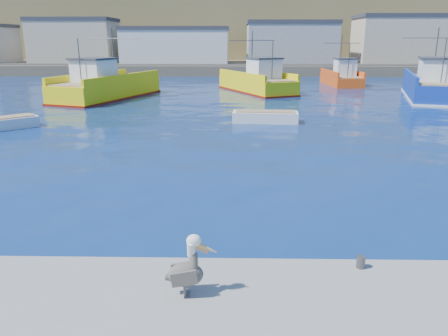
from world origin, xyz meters
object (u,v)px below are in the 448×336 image
object	(u,v)px
trawler_yellow_b	(257,82)
trawler_blue	(434,86)
skiff_far	(443,89)
trawler_yellow_a	(106,87)
skiff_mid	(265,118)
skiff_left	(2,125)
pelican	(187,270)
boat_orange	(342,77)

from	to	relation	value
trawler_yellow_b	trawler_blue	bearing A→B (deg)	-16.11
trawler_blue	skiff_far	distance (m)	7.53
skiff_far	trawler_yellow_a	bearing A→B (deg)	-168.87
trawler_yellow_b	skiff_mid	world-z (taller)	trawler_yellow_b
skiff_left	pelican	distance (m)	24.21
trawler_yellow_a	trawler_blue	world-z (taller)	trawler_blue
trawler_yellow_b	skiff_left	xyz separation A→B (m)	(-17.73, -21.38, -0.76)
trawler_yellow_b	pelican	size ratio (longest dim) A/B	9.18
skiff_far	trawler_blue	bearing A→B (deg)	-122.13
pelican	skiff_mid	bearing A→B (deg)	81.92
trawler_yellow_a	skiff_left	xyz separation A→B (m)	(-2.50, -15.58, -0.85)
boat_orange	skiff_far	size ratio (longest dim) A/B	2.30
skiff_far	skiff_mid	bearing A→B (deg)	-137.35
skiff_far	pelican	distance (m)	49.11
trawler_yellow_b	skiff_mid	xyz separation A→B (m)	(-0.41, -18.50, -0.75)
trawler_yellow_b	skiff_left	world-z (taller)	trawler_yellow_b
boat_orange	skiff_mid	bearing A→B (deg)	-113.85
trawler_yellow_a	pelican	size ratio (longest dim) A/B	10.32
trawler_yellow_a	trawler_blue	distance (m)	32.42
skiff_far	pelican	size ratio (longest dim) A/B	2.88
skiff_far	pelican	world-z (taller)	pelican
skiff_left	skiff_far	bearing A→B (deg)	30.32
trawler_blue	skiff_mid	distance (m)	22.22
trawler_blue	boat_orange	size ratio (longest dim) A/B	1.62
trawler_yellow_a	skiff_mid	distance (m)	19.54
pelican	trawler_blue	bearing A→B (deg)	60.04
trawler_yellow_b	skiff_far	size ratio (longest dim) A/B	3.19
trawler_yellow_a	skiff_left	size ratio (longest dim) A/B	3.30
boat_orange	skiff_mid	xyz separation A→B (m)	(-11.53, -26.07, -0.74)
trawler_yellow_b	boat_orange	bearing A→B (deg)	34.26
skiff_far	trawler_yellow_b	bearing A→B (deg)	-176.30
skiff_left	trawler_yellow_a	bearing A→B (deg)	80.89
boat_orange	trawler_yellow_a	bearing A→B (deg)	-153.10
trawler_yellow_b	skiff_left	distance (m)	27.78
boat_orange	skiff_mid	world-z (taller)	boat_orange
boat_orange	pelican	distance (m)	50.78
trawler_yellow_b	skiff_mid	bearing A→B (deg)	-91.28
trawler_blue	skiff_far	size ratio (longest dim) A/B	3.72
trawler_yellow_a	pelican	bearing A→B (deg)	-71.75
trawler_yellow_a	skiff_left	world-z (taller)	trawler_yellow_a
skiff_mid	skiff_left	bearing A→B (deg)	-170.57
pelican	skiff_left	bearing A→B (deg)	125.70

